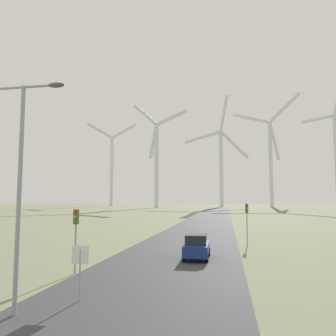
{
  "coord_description": "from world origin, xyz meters",
  "views": [
    {
      "loc": [
        3.98,
        -5.71,
        4.47
      ],
      "look_at": [
        0.0,
        16.61,
        6.64
      ],
      "focal_mm": 35.0,
      "sensor_mm": 36.0,
      "label": 1
    }
  ],
  "objects": [
    {
      "name": "wind_turbine_right",
      "position": [
        30.13,
        193.95,
        31.25
      ],
      "size": [
        38.3,
        13.28,
        66.32
      ],
      "color": "silver",
      "rests_on": "ground"
    },
    {
      "name": "streetlamp",
      "position": [
        -4.19,
        6.16,
        5.86
      ],
      "size": [
        3.59,
        0.32,
        9.18
      ],
      "color": "#93999E",
      "rests_on": "ground"
    },
    {
      "name": "traffic_light_post_near_right",
      "position": [
        5.93,
        27.76,
        2.95
      ],
      "size": [
        0.28,
        0.34,
        4.03
      ],
      "color": "#93999E",
      "rests_on": "ground"
    },
    {
      "name": "wind_turbine_center",
      "position": [
        1.22,
        189.3,
        28.35
      ],
      "size": [
        37.37,
        16.01,
        67.72
      ],
      "color": "silver",
      "rests_on": "ground"
    },
    {
      "name": "wind_turbine_far_right",
      "position": [
        68.93,
        202.47,
        33.55
      ],
      "size": [
        35.86,
        14.84,
        76.73
      ],
      "color": "silver",
      "rests_on": "ground"
    },
    {
      "name": "road_surface",
      "position": [
        0.0,
        48.0,
        0.0
      ],
      "size": [
        10.0,
        240.0,
        0.01
      ],
      "color": "#38383D",
      "rests_on": "ground"
    },
    {
      "name": "wind_turbine_left",
      "position": [
        -32.86,
        165.68,
        27.77
      ],
      "size": [
        31.81,
        7.71,
        58.05
      ],
      "color": "silver",
      "rests_on": "ground"
    },
    {
      "name": "wind_turbine_far_left",
      "position": [
        -72.68,
        205.81,
        28.68
      ],
      "size": [
        32.03,
        12.65,
        57.32
      ],
      "color": "silver",
      "rests_on": "ground"
    },
    {
      "name": "car_approaching",
      "position": [
        1.69,
        19.51,
        0.91
      ],
      "size": [
        1.88,
        4.13,
        1.83
      ],
      "color": "navy",
      "rests_on": "ground"
    },
    {
      "name": "stop_sign_near",
      "position": [
        -2.49,
        8.26,
        1.69
      ],
      "size": [
        0.81,
        0.07,
        2.41
      ],
      "color": "#93999E",
      "rests_on": "ground"
    },
    {
      "name": "traffic_light_post_near_left",
      "position": [
        -5.11,
        13.18,
        2.83
      ],
      "size": [
        0.28,
        0.33,
        3.86
      ],
      "color": "#93999E",
      "rests_on": "ground"
    }
  ]
}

